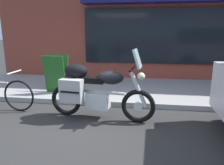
% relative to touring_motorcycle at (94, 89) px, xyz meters
% --- Properties ---
extents(ground_plane, '(80.00, 80.00, 0.00)m').
position_rel_touring_motorcycle_xyz_m(ground_plane, '(-0.25, -0.36, -0.61)').
color(ground_plane, '#2B2B2B').
extents(touring_motorcycle, '(2.14, 0.62, 1.40)m').
position_rel_touring_motorcycle_xyz_m(touring_motorcycle, '(0.00, 0.00, 0.00)').
color(touring_motorcycle, black).
rests_on(touring_motorcycle, ground_plane).
extents(sandwich_board_sign, '(0.55, 0.42, 0.99)m').
position_rel_touring_motorcycle_xyz_m(sandwich_board_sign, '(-1.32, 1.33, 0.01)').
color(sandwich_board_sign, '#1E511E').
rests_on(sandwich_board_sign, sidewalk_curb).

